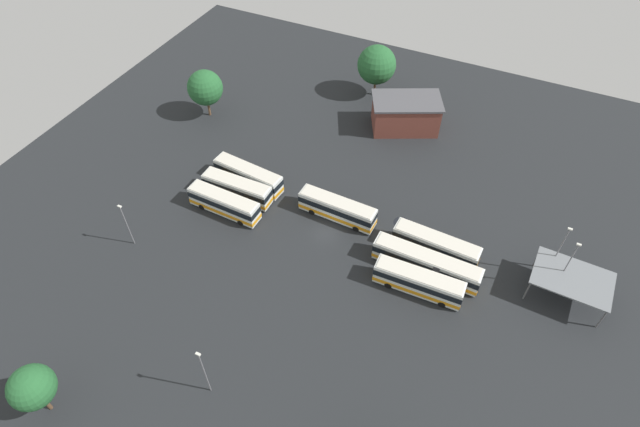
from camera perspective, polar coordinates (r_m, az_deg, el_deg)
name	(u,v)px	position (r m, az deg, el deg)	size (l,w,h in m)	color
ground_plane	(326,233)	(75.79, 0.63, -2.13)	(110.35, 110.35, 0.00)	black
bus_row0_slot0	(436,245)	(73.58, 12.66, -3.45)	(12.23, 3.14, 3.54)	silver
bus_row0_slot1	(427,263)	(71.33, 11.70, -5.41)	(14.86, 2.88, 3.54)	silver
bus_row0_slot2	(419,282)	(69.27, 10.83, -7.42)	(11.90, 2.90, 3.54)	silver
bus_row1_slot0	(337,209)	(76.50, 1.92, 0.53)	(11.94, 2.97, 3.54)	silver
bus_row2_slot0	(248,176)	(82.37, -7.92, 4.17)	(11.90, 3.70, 3.54)	silver
bus_row2_slot1	(237,189)	(80.49, -9.14, 2.74)	(11.15, 2.69, 3.54)	silver
bus_row2_slot2	(224,203)	(78.56, -10.53, 1.12)	(11.48, 2.94, 3.54)	silver
depot_building	(406,114)	(93.64, 9.42, 10.81)	(13.77, 11.53, 5.80)	brown
maintenance_shelter	(573,279)	(73.57, 26.13, -6.47)	(9.98, 7.08, 3.84)	slate
lamp_post_near_entrance	(126,223)	(76.09, -20.59, -1.02)	(0.56, 0.28, 7.77)	slate
lamp_post_by_building	(567,265)	(72.82, 25.63, -5.16)	(0.56, 0.28, 9.20)	slate
lamp_post_mid_lot	(559,250)	(74.03, 24.88, -3.67)	(0.56, 0.28, 9.28)	slate
lamp_post_far_corner	(204,371)	(59.81, -12.67, -16.62)	(0.56, 0.28, 8.68)	slate
tree_north_edge	(32,387)	(64.66, -29.20, -16.42)	(4.93, 4.93, 7.74)	brown
tree_northeast	(205,88)	(95.98, -12.57, 13.39)	(6.28, 6.28, 8.96)	brown
tree_west_edge	(377,65)	(99.62, 6.27, 16.01)	(7.17, 7.17, 10.01)	brown
puddle_between_rows	(402,223)	(78.02, 9.02, -1.03)	(2.55, 2.55, 0.01)	black
puddle_back_corner	(358,213)	(78.66, 4.20, 0.08)	(1.68, 1.68, 0.01)	black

